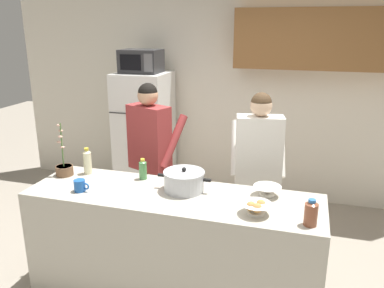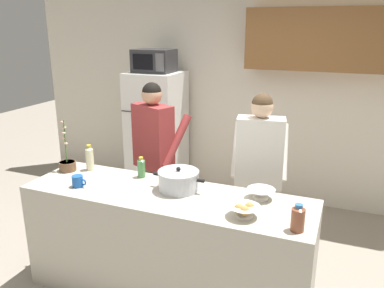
# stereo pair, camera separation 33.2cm
# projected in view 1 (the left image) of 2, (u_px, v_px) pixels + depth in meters

# --- Properties ---
(back_wall_unit) EXTENTS (6.00, 0.48, 2.60)m
(back_wall_unit) POSITION_uv_depth(u_px,v_px,m) (250.00, 86.00, 4.91)
(back_wall_unit) COLOR silver
(back_wall_unit) RESTS_ON ground
(kitchen_island) EXTENTS (2.33, 0.68, 0.92)m
(kitchen_island) POSITION_uv_depth(u_px,v_px,m) (173.00, 246.00, 3.20)
(kitchen_island) COLOR #BCB7A8
(kitchen_island) RESTS_ON ground
(refrigerator) EXTENTS (0.64, 0.68, 1.62)m
(refrigerator) POSITION_uv_depth(u_px,v_px,m) (145.00, 136.00, 5.07)
(refrigerator) COLOR white
(refrigerator) RESTS_ON ground
(microwave) EXTENTS (0.48, 0.37, 0.28)m
(microwave) POSITION_uv_depth(u_px,v_px,m) (141.00, 61.00, 4.78)
(microwave) COLOR #2D2D30
(microwave) RESTS_ON refrigerator
(person_near_pot) EXTENTS (0.61, 0.56, 1.67)m
(person_near_pot) POSITION_uv_depth(u_px,v_px,m) (150.00, 146.00, 3.85)
(person_near_pot) COLOR #726656
(person_near_pot) RESTS_ON ground
(person_by_sink) EXTENTS (0.56, 0.49, 1.63)m
(person_by_sink) POSITION_uv_depth(u_px,v_px,m) (258.00, 160.00, 3.56)
(person_by_sink) COLOR #726656
(person_by_sink) RESTS_ON ground
(cooking_pot) EXTENTS (0.44, 0.33, 0.20)m
(cooking_pot) POSITION_uv_depth(u_px,v_px,m) (184.00, 181.00, 3.12)
(cooking_pot) COLOR silver
(cooking_pot) RESTS_ON kitchen_island
(coffee_mug) EXTENTS (0.13, 0.09, 0.10)m
(coffee_mug) POSITION_uv_depth(u_px,v_px,m) (80.00, 186.00, 3.11)
(coffee_mug) COLOR #1E59B2
(coffee_mug) RESTS_ON kitchen_island
(bread_bowl) EXTENTS (0.22, 0.22, 0.10)m
(bread_bowl) POSITION_uv_depth(u_px,v_px,m) (256.00, 208.00, 2.73)
(bread_bowl) COLOR white
(bread_bowl) RESTS_ON kitchen_island
(empty_bowl) EXTENTS (0.22, 0.22, 0.08)m
(empty_bowl) POSITION_uv_depth(u_px,v_px,m) (267.00, 190.00, 3.03)
(empty_bowl) COLOR white
(empty_bowl) RESTS_ON kitchen_island
(bottle_near_edge) EXTENTS (0.09, 0.09, 0.19)m
(bottle_near_edge) POSITION_uv_depth(u_px,v_px,m) (311.00, 213.00, 2.57)
(bottle_near_edge) COLOR brown
(bottle_near_edge) RESTS_ON kitchen_island
(bottle_mid_counter) EXTENTS (0.07, 0.07, 0.18)m
(bottle_mid_counter) POSITION_uv_depth(u_px,v_px,m) (143.00, 169.00, 3.35)
(bottle_mid_counter) COLOR #4C8C4C
(bottle_mid_counter) RESTS_ON kitchen_island
(bottle_far_corner) EXTENTS (0.07, 0.07, 0.24)m
(bottle_far_corner) POSITION_uv_depth(u_px,v_px,m) (87.00, 161.00, 3.46)
(bottle_far_corner) COLOR beige
(bottle_far_corner) RESTS_ON kitchen_island
(potted_orchid) EXTENTS (0.15, 0.15, 0.47)m
(potted_orchid) POSITION_uv_depth(u_px,v_px,m) (64.00, 168.00, 3.44)
(potted_orchid) COLOR brown
(potted_orchid) RESTS_ON kitchen_island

